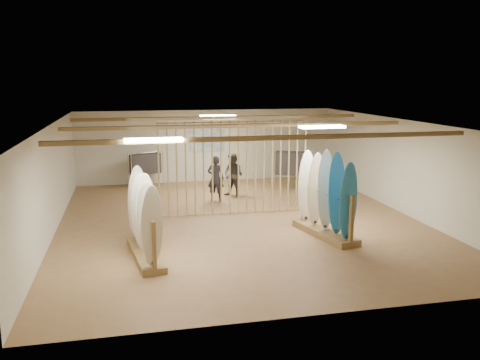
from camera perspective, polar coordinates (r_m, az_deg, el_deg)
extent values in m
plane|color=#966F48|center=(14.50, 0.00, -4.66)|extent=(12.00, 12.00, 0.00)
plane|color=gray|center=(13.99, 0.00, 6.44)|extent=(12.00, 12.00, 0.00)
plane|color=beige|center=(20.01, -3.73, 3.85)|extent=(12.00, 0.00, 12.00)
plane|color=beige|center=(8.58, 8.76, -6.36)|extent=(12.00, 0.00, 12.00)
plane|color=beige|center=(13.99, -20.42, -0.06)|extent=(0.00, 12.00, 12.00)
plane|color=beige|center=(16.00, 17.76, 1.46)|extent=(0.00, 12.00, 12.00)
cube|color=olive|center=(14.00, 0.00, 6.11)|extent=(9.50, 6.12, 0.10)
cube|color=white|center=(13.99, 0.00, 6.20)|extent=(1.20, 0.35, 0.06)
cylinder|color=#A58D50|center=(14.66, -9.11, 1.00)|extent=(0.05, 0.05, 2.78)
cylinder|color=#A58D50|center=(14.68, -8.10, 1.04)|extent=(0.05, 0.05, 2.78)
cylinder|color=#A58D50|center=(14.70, -7.10, 1.08)|extent=(0.05, 0.05, 2.78)
cylinder|color=#A58D50|center=(14.72, -6.09, 1.12)|extent=(0.05, 0.05, 2.78)
cylinder|color=#A58D50|center=(14.75, -5.10, 1.16)|extent=(0.05, 0.05, 2.78)
cylinder|color=#A58D50|center=(14.79, -4.10, 1.20)|extent=(0.05, 0.05, 2.78)
cylinder|color=#A58D50|center=(14.83, -3.11, 1.24)|extent=(0.05, 0.05, 2.78)
cylinder|color=#A58D50|center=(14.87, -2.13, 1.28)|extent=(0.05, 0.05, 2.78)
cylinder|color=#A58D50|center=(14.92, -1.15, 1.32)|extent=(0.05, 0.05, 2.78)
cylinder|color=#A58D50|center=(14.97, -0.18, 1.36)|extent=(0.05, 0.05, 2.78)
cylinder|color=#A58D50|center=(15.03, 0.78, 1.39)|extent=(0.05, 0.05, 2.78)
cylinder|color=#A58D50|center=(15.09, 1.74, 1.43)|extent=(0.05, 0.05, 2.78)
cylinder|color=#A58D50|center=(15.15, 2.69, 1.47)|extent=(0.05, 0.05, 2.78)
cylinder|color=#A58D50|center=(15.22, 3.63, 1.50)|extent=(0.05, 0.05, 2.78)
cylinder|color=#A58D50|center=(15.30, 4.56, 1.53)|extent=(0.05, 0.05, 2.78)
cylinder|color=#A58D50|center=(15.37, 5.49, 1.57)|extent=(0.05, 0.05, 2.78)
cylinder|color=#A58D50|center=(15.45, 6.40, 1.60)|extent=(0.05, 0.05, 2.78)
cylinder|color=#A58D50|center=(15.54, 7.30, 1.63)|extent=(0.05, 0.05, 2.78)
cube|color=#3369B2|center=(19.96, -3.73, 4.41)|extent=(1.40, 0.03, 0.90)
cube|color=olive|center=(11.83, -10.54, -8.21)|extent=(0.82, 2.41, 0.14)
cylinder|color=black|center=(11.57, -10.69, -4.09)|extent=(0.31, 2.30, 0.01)
ellipsoid|color=silver|center=(10.61, -9.84, -5.06)|extent=(0.46, 0.12, 1.77)
ellipsoid|color=white|center=(10.99, -10.21, -4.51)|extent=(0.46, 0.12, 1.77)
ellipsoid|color=silver|center=(11.36, -10.54, -3.99)|extent=(0.46, 0.12, 1.77)
ellipsoid|color=white|center=(11.74, -10.86, -3.51)|extent=(0.46, 0.12, 1.77)
ellipsoid|color=white|center=(12.11, -11.16, -3.06)|extent=(0.46, 0.12, 1.77)
ellipsoid|color=white|center=(12.49, -11.44, -2.63)|extent=(0.46, 0.12, 1.77)
cube|color=olive|center=(13.38, 9.49, -5.82)|extent=(1.06, 2.34, 0.16)
cylinder|color=black|center=(13.13, 9.63, -1.66)|extent=(0.49, 2.16, 0.01)
ellipsoid|color=#2D8CD1|center=(12.38, 12.08, -2.16)|extent=(0.52, 0.17, 1.99)
ellipsoid|color=#2D8CD1|center=(12.74, 10.83, -1.73)|extent=(0.52, 0.17, 1.99)
ellipsoid|color=silver|center=(13.11, 9.64, -1.32)|extent=(0.52, 0.17, 1.99)
ellipsoid|color=silver|center=(13.49, 8.53, -0.93)|extent=(0.52, 0.17, 1.99)
ellipsoid|color=white|center=(13.87, 7.47, -0.56)|extent=(0.52, 0.17, 1.99)
cylinder|color=silver|center=(19.21, -10.62, 3.03)|extent=(1.17, 0.47, 0.03)
cube|color=black|center=(19.27, -10.57, 1.79)|extent=(1.19, 0.70, 0.76)
cylinder|color=silver|center=(19.30, -10.55, 1.21)|extent=(0.03, 0.03, 1.33)
cylinder|color=silver|center=(18.49, 6.04, 3.29)|extent=(1.30, 0.53, 0.03)
cube|color=black|center=(18.56, 6.01, 1.86)|extent=(1.32, 0.78, 0.84)
cylinder|color=silver|center=(18.60, 5.99, 1.19)|extent=(0.03, 0.03, 1.48)
imported|color=#232229|center=(16.72, -2.75, 0.51)|extent=(0.74, 0.63, 1.72)
imported|color=#312C25|center=(17.31, -0.75, 0.85)|extent=(1.03, 1.02, 1.69)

